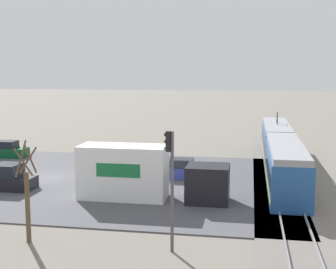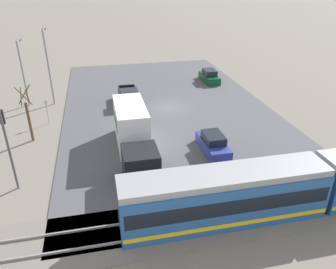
{
  "view_description": "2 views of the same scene",
  "coord_description": "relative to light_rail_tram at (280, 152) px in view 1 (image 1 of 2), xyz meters",
  "views": [
    {
      "loc": [
        34.28,
        15.8,
        8.61
      ],
      "look_at": [
        -2.23,
        9.3,
        3.45
      ],
      "focal_mm": 50.0,
      "sensor_mm": 36.0,
      "label": 1
    },
    {
      "loc": [
        7.15,
        32.75,
        13.58
      ],
      "look_at": [
        2.11,
        9.95,
        1.83
      ],
      "focal_mm": 35.0,
      "sensor_mm": 36.0,
      "label": 2
    }
  ],
  "objects": [
    {
      "name": "sedan_car_0",
      "position": [
        -1.84,
        -26.27,
        -0.95
      ],
      "size": [
        1.72,
        4.31,
        1.59
      ],
      "rotation": [
        0.0,
        0.0,
        3.14
      ],
      "color": "#0C4723",
      "rests_on": "ground"
    },
    {
      "name": "street_tree",
      "position": [
        19.04,
        -13.38,
        0.64
      ],
      "size": [
        1.21,
        1.0,
        5.11
      ],
      "color": "brown",
      "rests_on": "ground"
    },
    {
      "name": "ground_plane",
      "position": [
        5.73,
        -18.33,
        -1.68
      ],
      "size": [
        320.0,
        320.0,
        0.0
      ],
      "primitive_type": "plane",
      "color": "slate"
    },
    {
      "name": "traffic_light_pole",
      "position": [
        19.03,
        -6.14,
        2.04
      ],
      "size": [
        0.28,
        0.47,
        5.79
      ],
      "color": "#47474C",
      "rests_on": "ground"
    },
    {
      "name": "rail_bed",
      "position": [
        5.73,
        0.0,
        -1.63
      ],
      "size": [
        56.86,
        4.4,
        0.22
      ],
      "color": "slate",
      "rests_on": "ground"
    },
    {
      "name": "road_surface",
      "position": [
        5.73,
        -18.33,
        -1.64
      ],
      "size": [
        21.94,
        38.81,
        0.08
      ],
      "color": "#4C4C51",
      "rests_on": "ground"
    },
    {
      "name": "pickup_truck",
      "position": [
        9.69,
        -20.26,
        -0.91
      ],
      "size": [
        2.02,
        5.24,
        1.83
      ],
      "color": "black",
      "rests_on": "ground"
    },
    {
      "name": "box_truck",
      "position": [
        10.52,
        -9.45,
        0.04
      ],
      "size": [
        2.5,
        9.92,
        3.55
      ],
      "color": "black",
      "rests_on": "ground"
    },
    {
      "name": "sedan_car_1",
      "position": [
        4.08,
        -8.05,
        -0.97
      ],
      "size": [
        1.75,
        4.31,
        1.54
      ],
      "color": "navy",
      "rests_on": "ground"
    },
    {
      "name": "light_rail_tram",
      "position": [
        0.0,
        0.0,
        0.0
      ],
      "size": [
        24.97,
        2.56,
        4.43
      ],
      "color": "#235193",
      "rests_on": "ground"
    }
  ]
}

